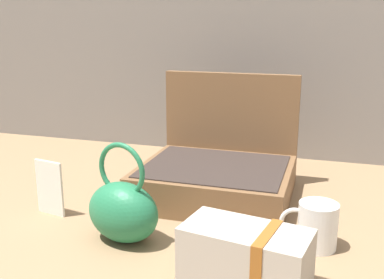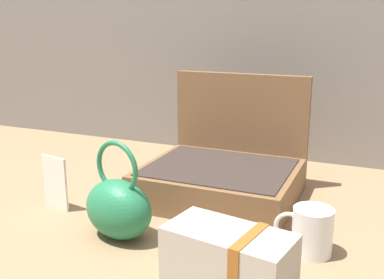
# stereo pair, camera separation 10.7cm
# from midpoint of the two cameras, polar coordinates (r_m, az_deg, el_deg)

# --- Properties ---
(ground_plane) EXTENTS (6.00, 6.00, 0.00)m
(ground_plane) POSITION_cam_midpoint_polar(r_m,az_deg,el_deg) (1.16, 1.92, -9.03)
(ground_plane) COLOR #8C6D4C
(open_suitcase) EXTENTS (0.40, 0.35, 0.32)m
(open_suitcase) POSITION_cam_midpoint_polar(r_m,az_deg,el_deg) (1.24, 6.47, -4.01)
(open_suitcase) COLOR brown
(open_suitcase) RESTS_ON ground_plane
(teal_pouch_handbag) EXTENTS (0.19, 0.15, 0.22)m
(teal_pouch_handbag) POSITION_cam_midpoint_polar(r_m,az_deg,el_deg) (1.01, -6.20, -8.43)
(teal_pouch_handbag) COLOR #237247
(teal_pouch_handbag) RESTS_ON ground_plane
(cream_toiletry_bag) EXTENTS (0.24, 0.15, 0.11)m
(cream_toiletry_bag) POSITION_cam_midpoint_polar(r_m,az_deg,el_deg) (0.84, 8.56, -14.73)
(cream_toiletry_bag) COLOR #B2A899
(cream_toiletry_bag) RESTS_ON ground_plane
(coffee_mug) EXTENTS (0.12, 0.08, 0.10)m
(coffee_mug) POSITION_cam_midpoint_polar(r_m,az_deg,el_deg) (0.99, 17.77, -10.95)
(coffee_mug) COLOR white
(coffee_mug) RESTS_ON ground_plane
(info_card_left) EXTENTS (0.08, 0.02, 0.14)m
(info_card_left) POSITION_cam_midpoint_polar(r_m,az_deg,el_deg) (1.19, -14.33, -5.33)
(info_card_left) COLOR white
(info_card_left) RESTS_ON ground_plane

